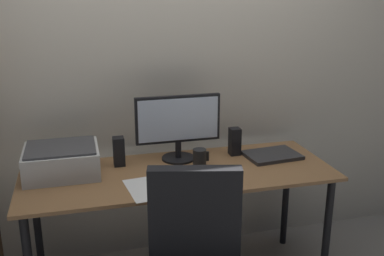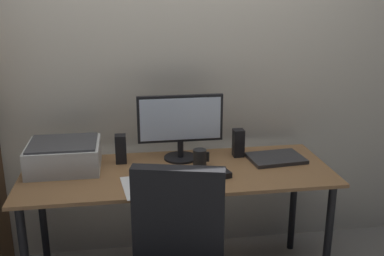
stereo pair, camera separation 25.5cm
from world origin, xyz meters
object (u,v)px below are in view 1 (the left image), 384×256
object	(u,v)px
printer	(62,160)
monitor	(178,123)
laptop	(272,155)
desk	(179,185)
speaker_left	(119,151)
coffee_mug	(200,158)
speaker_right	(235,141)
mouse	(226,172)
keyboard	(190,179)

from	to	relation	value
printer	monitor	bearing A→B (deg)	4.92
laptop	printer	world-z (taller)	printer
desk	speaker_left	xyz separation A→B (m)	(-0.31, 0.18, 0.17)
desk	printer	bearing A→B (deg)	168.73
coffee_mug	speaker_left	world-z (taller)	speaker_left
monitor	coffee_mug	world-z (taller)	monitor
speaker_left	printer	world-z (taller)	speaker_left
coffee_mug	speaker_left	bearing A→B (deg)	164.02
desk	speaker_right	bearing A→B (deg)	24.00
desk	monitor	distance (m)	0.36
monitor	speaker_left	distance (m)	0.38
desk	mouse	bearing A→B (deg)	-24.94
desk	mouse	distance (m)	0.28
speaker_left	speaker_right	bearing A→B (deg)	0.00
mouse	coffee_mug	size ratio (longest dim) A/B	0.95
speaker_right	printer	xyz separation A→B (m)	(-1.03, -0.05, -0.00)
monitor	keyboard	distance (m)	0.39
coffee_mug	desk	bearing A→B (deg)	-160.81
keyboard	speaker_left	distance (m)	0.47
desk	laptop	distance (m)	0.62
laptop	speaker_right	xyz separation A→B (m)	(-0.21, 0.10, 0.07)
coffee_mug	mouse	bearing A→B (deg)	-56.45
speaker_left	keyboard	bearing A→B (deg)	-42.74
desk	mouse	size ratio (longest dim) A/B	18.20
monitor	printer	bearing A→B (deg)	-175.08
coffee_mug	speaker_right	distance (m)	0.29
desk	keyboard	distance (m)	0.17
coffee_mug	speaker_left	distance (m)	0.47
mouse	speaker_right	xyz separation A→B (m)	(0.15, 0.29, 0.07)
laptop	printer	xyz separation A→B (m)	(-1.24, 0.05, 0.07)
coffee_mug	speaker_left	xyz separation A→B (m)	(-0.45, 0.13, 0.03)
monitor	mouse	xyz separation A→B (m)	(0.20, -0.30, -0.21)
mouse	speaker_left	world-z (taller)	speaker_left
printer	speaker_left	bearing A→B (deg)	8.92
coffee_mug	laptop	bearing A→B (deg)	3.71
desk	speaker_left	bearing A→B (deg)	150.75
speaker_left	speaker_right	world-z (taller)	same
keyboard	monitor	bearing A→B (deg)	88.77
mouse	printer	bearing A→B (deg)	149.66
keyboard	mouse	size ratio (longest dim) A/B	3.02
keyboard	laptop	size ratio (longest dim) A/B	0.91
keyboard	speaker_left	world-z (taller)	speaker_left
speaker_right	printer	size ratio (longest dim) A/B	0.42
laptop	monitor	bearing A→B (deg)	163.68
speaker_right	keyboard	bearing A→B (deg)	-138.99
mouse	keyboard	bearing A→B (deg)	172.87
mouse	printer	xyz separation A→B (m)	(-0.87, 0.24, 0.06)
laptop	speaker_right	bearing A→B (deg)	149.15
monitor	speaker_right	distance (m)	0.38
mouse	laptop	size ratio (longest dim) A/B	0.30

